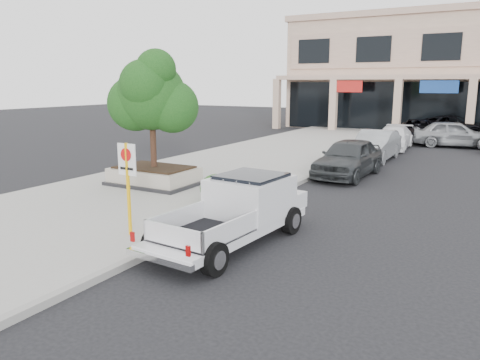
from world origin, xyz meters
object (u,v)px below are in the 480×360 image
Objects in this scene: no_parking_sign at (128,176)px; pickup_truck at (230,213)px; curb_car_d at (417,130)px; lot_car_a at (454,134)px; curb_car_a at (348,158)px; planter_tree at (157,96)px; curb_car_b at (375,145)px; planter at (154,176)px; curb_car_c at (393,138)px; lot_car_d at (455,126)px.

no_parking_sign is 0.45× the size of pickup_truck.
curb_car_d is 3.75m from lot_car_a.
planter_tree is at bearing -132.02° from curb_car_a.
curb_car_b is (-0.07, 14.52, -0.04)m from pickup_truck.
no_parking_sign reaches higher than lot_car_a.
curb_car_b is 0.96× the size of lot_car_a.
curb_car_a is 14.92m from curb_car_d.
curb_car_b is at bearing 92.88° from curb_car_a.
planter is 0.68× the size of curb_car_a.
planter_tree is at bearing -112.12° from curb_car_d.
lot_car_a reaches higher than curb_car_a.
curb_car_a is 0.98× the size of lot_car_a.
curb_car_c is at bearing 93.29° from curb_car_a.
planter is 0.69× the size of curb_car_b.
planter is 6.91m from pickup_truck.
curb_car_c is 4.05m from lot_car_a.
pickup_truck is 28.04m from lot_car_d.
curb_car_d is at bearing 155.67° from lot_car_d.
planter is 19.89m from lot_car_a.
curb_car_a is 0.84× the size of lot_car_d.
lot_car_a is at bearing 78.99° from curb_car_a.
planter is at bearing -111.82° from curb_car_c.
planter_tree reaches higher than no_parking_sign.
planter_tree is 25.22m from lot_car_d.
curb_car_b is 0.83× the size of lot_car_d.
no_parking_sign is 15.65m from curb_car_b.
no_parking_sign is 2.65m from pickup_truck.
planter is at bearing -112.35° from curb_car_d.
planter is 25.27m from lot_car_d.
lot_car_d is (2.37, 18.21, -0.02)m from curb_car_a.
lot_car_a reaches higher than curb_car_c.
pickup_truck is 1.10× the size of curb_car_c.
pickup_truck is 1.09× the size of curb_car_a.
lot_car_a reaches higher than curb_car_b.
planter is 2.95m from planter_tree.
no_parking_sign is at bearing -99.82° from curb_car_a.
curb_car_b is 13.64m from lot_car_d.
curb_car_a reaches higher than lot_car_d.
no_parking_sign is (3.31, -4.92, 1.16)m from planter.
curb_car_d is 1.06× the size of lot_car_a.
planter is 0.80× the size of planter_tree.
no_parking_sign reaches higher than curb_car_d.
lot_car_a is at bearing 38.72° from curb_car_c.
no_parking_sign is 23.49m from lot_car_a.
planter_tree reaches higher than planter.
curb_car_c is at bearing 122.18° from lot_car_a.
lot_car_a is (2.95, 7.43, 0.06)m from curb_car_b.
planter_tree is at bearing 48.97° from planter.
no_parking_sign is at bearing -97.76° from curb_car_b.
curb_car_c is at bearing 91.91° from curb_car_b.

